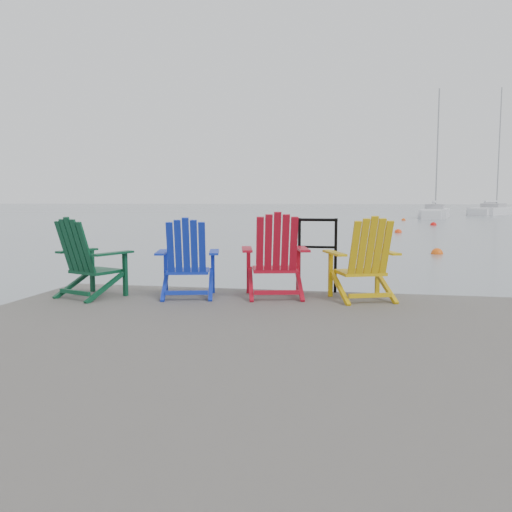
% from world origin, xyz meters
% --- Properties ---
extents(ground, '(400.00, 400.00, 0.00)m').
position_xyz_m(ground, '(0.00, 0.00, 0.00)').
color(ground, slate).
rests_on(ground, ground).
extents(dock, '(6.00, 5.00, 1.40)m').
position_xyz_m(dock, '(0.00, 0.00, 0.35)').
color(dock, '#312E2B').
rests_on(dock, ground).
extents(handrail, '(0.48, 0.04, 0.90)m').
position_xyz_m(handrail, '(0.25, 2.45, 1.04)').
color(handrail, black).
rests_on(handrail, dock).
extents(chair_green, '(0.87, 0.83, 0.90)m').
position_xyz_m(chair_green, '(-2.30, 1.57, 0.95)').
color(chair_green, '#0A3B23').
rests_on(chair_green, dock).
extents(chair_blue, '(0.82, 0.78, 0.90)m').
position_xyz_m(chair_blue, '(-1.18, 1.79, 0.95)').
color(chair_blue, '#1027A8').
rests_on(chair_blue, dock).
extents(chair_red, '(0.87, 0.83, 0.96)m').
position_xyz_m(chair_red, '(-0.19, 1.98, 0.98)').
color(chair_red, '#9F0B1D').
rests_on(chair_red, dock).
extents(chair_yellow, '(0.88, 0.84, 0.92)m').
position_xyz_m(chair_yellow, '(0.81, 1.99, 0.96)').
color(chair_yellow, '#C49A0A').
rests_on(chair_yellow, dock).
extents(sailboat_near, '(3.83, 8.92, 11.91)m').
position_xyz_m(sailboat_near, '(7.43, 47.73, 0.36)').
color(sailboat_near, silver).
rests_on(sailboat_near, ground).
extents(sailboat_mid, '(7.35, 10.34, 14.01)m').
position_xyz_m(sailboat_mid, '(15.21, 59.36, 0.35)').
color(sailboat_mid, silver).
rests_on(sailboat_mid, ground).
extents(buoy_a, '(0.36, 0.36, 0.36)m').
position_xyz_m(buoy_a, '(3.03, 12.79, 0.00)').
color(buoy_a, '#EA550D').
rests_on(buoy_a, ground).
extents(buoy_b, '(0.36, 0.36, 0.36)m').
position_xyz_m(buoy_b, '(2.60, 23.55, 0.00)').
color(buoy_b, '#F73B0E').
rests_on(buoy_b, ground).
extents(buoy_c, '(0.41, 0.41, 0.41)m').
position_xyz_m(buoy_c, '(5.32, 31.88, 0.00)').
color(buoy_c, red).
rests_on(buoy_c, ground).
extents(buoy_d, '(0.34, 0.34, 0.34)m').
position_xyz_m(buoy_d, '(4.08, 40.00, 0.00)').
color(buoy_d, '#E74D0D').
rests_on(buoy_d, ground).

